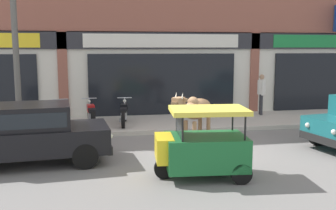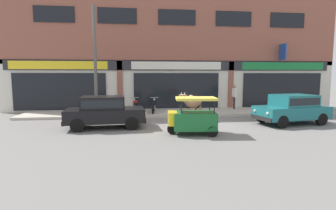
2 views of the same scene
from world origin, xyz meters
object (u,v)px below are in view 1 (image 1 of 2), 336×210
object	(u,v)px
auto_rickshaw	(202,148)
utility_pole	(15,35)
cow	(196,110)
motorcycle_1	(91,114)
car_0	(32,131)
pedestrian	(261,90)
motorcycle_0	(61,116)
motorcycle_2	(124,114)

from	to	relation	value
auto_rickshaw	utility_pole	world-z (taller)	utility_pole
cow	motorcycle_1	world-z (taller)	cow
cow	car_0	bearing A→B (deg)	-164.33
pedestrian	car_0	bearing A→B (deg)	-149.15
cow	car_0	xyz separation A→B (m)	(-4.39, -1.23, -0.19)
pedestrian	motorcycle_0	bearing A→B (deg)	-172.42
car_0	motorcycle_1	bearing A→B (deg)	70.14
motorcycle_2	pedestrian	size ratio (longest dim) A/B	1.13
car_0	utility_pole	distance (m)	3.82
cow	motorcycle_2	world-z (taller)	cow
cow	motorcycle_0	distance (m)	4.76
auto_rickshaw	car_0	bearing A→B (deg)	155.25
utility_pole	cow	bearing A→B (deg)	-17.88
motorcycle_0	utility_pole	xyz separation A→B (m)	(-1.17, -0.88, 2.65)
auto_rickshaw	motorcycle_0	size ratio (longest dim) A/B	1.13
auto_rickshaw	motorcycle_1	bearing A→B (deg)	112.92
auto_rickshaw	motorcycle_2	xyz separation A→B (m)	(-1.24, 5.50, -0.13)
cow	motorcycle_0	world-z (taller)	cow
motorcycle_0	utility_pole	distance (m)	3.02
auto_rickshaw	motorcycle_2	size ratio (longest dim) A/B	1.13
auto_rickshaw	motorcycle_0	bearing A→B (deg)	121.33
auto_rickshaw	motorcycle_0	distance (m)	6.43
car_0	utility_pole	world-z (taller)	utility_pole
car_0	auto_rickshaw	bearing A→B (deg)	-24.75
cow	motorcycle_1	xyz separation A→B (m)	(-3.00, 2.61, -0.48)
cow	auto_rickshaw	bearing A→B (deg)	-102.34
pedestrian	motorcycle_1	bearing A→B (deg)	-171.87
auto_rickshaw	pedestrian	size ratio (longest dim) A/B	1.28
car_0	motorcycle_0	size ratio (longest dim) A/B	2.05
cow	pedestrian	distance (m)	5.08
car_0	motorcycle_1	size ratio (longest dim) A/B	2.05
car_0	motorcycle_2	distance (m)	4.53
motorcycle_1	motorcycle_2	world-z (taller)	same
motorcycle_2	auto_rickshaw	bearing A→B (deg)	-77.27
motorcycle_1	utility_pole	size ratio (longest dim) A/B	0.30
motorcycle_0	motorcycle_1	world-z (taller)	same
pedestrian	utility_pole	size ratio (longest dim) A/B	0.26
car_0	motorcycle_2	world-z (taller)	car_0
motorcycle_0	motorcycle_2	bearing A→B (deg)	-0.01
motorcycle_2	car_0	bearing A→B (deg)	-123.52
car_0	motorcycle_1	xyz separation A→B (m)	(1.39, 3.84, -0.28)
cow	pedestrian	xyz separation A→B (m)	(3.63, 3.55, 0.12)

